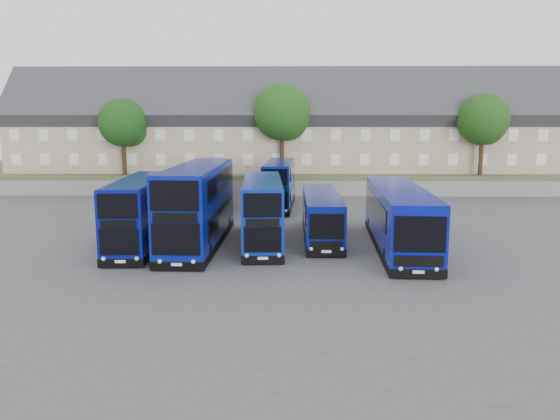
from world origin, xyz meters
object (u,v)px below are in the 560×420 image
at_px(tree_far, 516,118).
at_px(tree_east, 484,121).
at_px(dd_front_mid, 198,207).
at_px(tree_mid, 283,114).
at_px(dd_front_left, 140,214).
at_px(tree_west, 124,125).
at_px(coach_east_a, 321,216).

bearing_deg(tree_far, tree_east, -130.60).
relative_size(dd_front_mid, tree_far, 1.41).
bearing_deg(tree_far, tree_mid, -165.96).
bearing_deg(dd_front_left, tree_west, 105.27).
bearing_deg(tree_mid, tree_east, -1.43).
xyz_separation_m(coach_east_a, tree_west, (-18.58, 20.58, 5.63)).
height_order(coach_east_a, tree_east, tree_east).
bearing_deg(tree_far, dd_front_mid, -136.33).
bearing_deg(tree_mid, dd_front_left, -109.80).
xyz_separation_m(tree_mid, tree_far, (26.00, 6.50, -0.34)).
bearing_deg(dd_front_mid, tree_far, 45.21).
distance_m(dd_front_left, tree_mid, 25.76).
height_order(dd_front_left, coach_east_a, dd_front_left).
distance_m(dd_front_left, tree_east, 37.04).
xyz_separation_m(dd_front_mid, tree_mid, (5.05, 23.15, 5.70)).
relative_size(tree_west, tree_far, 0.88).
relative_size(dd_front_left, coach_east_a, 0.97).
bearing_deg(tree_mid, tree_far, 14.04).
bearing_deg(tree_east, dd_front_left, -141.01).
height_order(tree_west, tree_far, tree_far).
relative_size(tree_mid, tree_far, 1.06).
distance_m(dd_front_mid, coach_east_a, 7.97).
relative_size(dd_front_left, dd_front_mid, 0.85).
bearing_deg(tree_west, tree_far, 9.46).
xyz_separation_m(dd_front_left, tree_east, (28.48, 23.06, 5.40)).
bearing_deg(tree_east, dd_front_mid, -137.89).
xyz_separation_m(coach_east_a, tree_east, (17.42, 20.58, 5.97)).
height_order(dd_front_left, tree_mid, tree_mid).
relative_size(dd_front_left, tree_mid, 1.13).
distance_m(dd_front_left, tree_west, 24.77).
height_order(dd_front_left, tree_west, tree_west).
bearing_deg(dd_front_mid, tree_east, 43.65).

